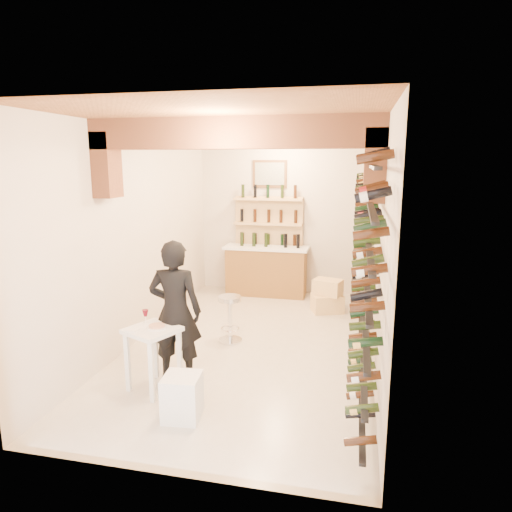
{
  "coord_description": "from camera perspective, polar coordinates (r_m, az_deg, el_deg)",
  "views": [
    {
      "loc": [
        1.45,
        -6.28,
        2.7
      ],
      "look_at": [
        0.0,
        0.3,
        1.3
      ],
      "focal_mm": 32.07,
      "sensor_mm": 36.0,
      "label": 1
    }
  ],
  "objects": [
    {
      "name": "crate_upper",
      "position": [
        8.38,
        8.94,
        -3.87
      ],
      "size": [
        0.57,
        0.47,
        0.29
      ],
      "primitive_type": "cube",
      "rotation": [
        0.0,
        0.0,
        -0.31
      ],
      "color": "#E6BF7E",
      "rests_on": "crate_lower"
    },
    {
      "name": "person",
      "position": [
        5.73,
        -10.03,
        -6.85
      ],
      "size": [
        0.69,
        0.49,
        1.79
      ],
      "primitive_type": "imported",
      "rotation": [
        0.0,
        0.0,
        3.23
      ],
      "color": "black",
      "rests_on": "ground"
    },
    {
      "name": "back_shelving",
      "position": [
        9.46,
        1.59,
        2.41
      ],
      "size": [
        1.4,
        0.31,
        2.73
      ],
      "color": "tan",
      "rests_on": "ground"
    },
    {
      "name": "tasting_table",
      "position": [
        5.63,
        -12.76,
        -10.08
      ],
      "size": [
        0.71,
        0.71,
        0.94
      ],
      "rotation": [
        0.0,
        0.0,
        -0.43
      ],
      "color": "white",
      "rests_on": "ground"
    },
    {
      "name": "chrome_barstool",
      "position": [
        6.99,
        -3.27,
        -7.4
      ],
      "size": [
        0.37,
        0.37,
        0.71
      ],
      "rotation": [
        0.0,
        0.0,
        0.33
      ],
      "color": "silver",
      "rests_on": "ground"
    },
    {
      "name": "room_shell",
      "position": [
        6.21,
        -1.12,
        7.58
      ],
      "size": [
        3.52,
        6.02,
        3.21
      ],
      "color": "beige",
      "rests_on": "ground"
    },
    {
      "name": "back_counter",
      "position": [
        9.36,
        1.29,
        -1.66
      ],
      "size": [
        1.7,
        0.62,
        1.29
      ],
      "color": "brown",
      "rests_on": "ground"
    },
    {
      "name": "ground",
      "position": [
        6.99,
        -0.54,
        -10.99
      ],
      "size": [
        6.0,
        6.0,
        0.0
      ],
      "primitive_type": "plane",
      "color": "beige",
      "rests_on": "ground"
    },
    {
      "name": "wine_rack",
      "position": [
        6.39,
        12.94,
        1.05
      ],
      "size": [
        0.32,
        5.7,
        2.56
      ],
      "color": "black",
      "rests_on": "ground"
    },
    {
      "name": "white_stool",
      "position": [
        5.15,
        -9.18,
        -16.95
      ],
      "size": [
        0.42,
        0.42,
        0.48
      ],
      "primitive_type": "cube",
      "rotation": [
        0.0,
        0.0,
        0.09
      ],
      "color": "white",
      "rests_on": "ground"
    },
    {
      "name": "crate_lower",
      "position": [
        8.47,
        8.88,
        -5.86
      ],
      "size": [
        0.64,
        0.54,
        0.32
      ],
      "primitive_type": "cube",
      "rotation": [
        0.0,
        0.0,
        0.35
      ],
      "color": "#E6BF7E",
      "rests_on": "ground"
    }
  ]
}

